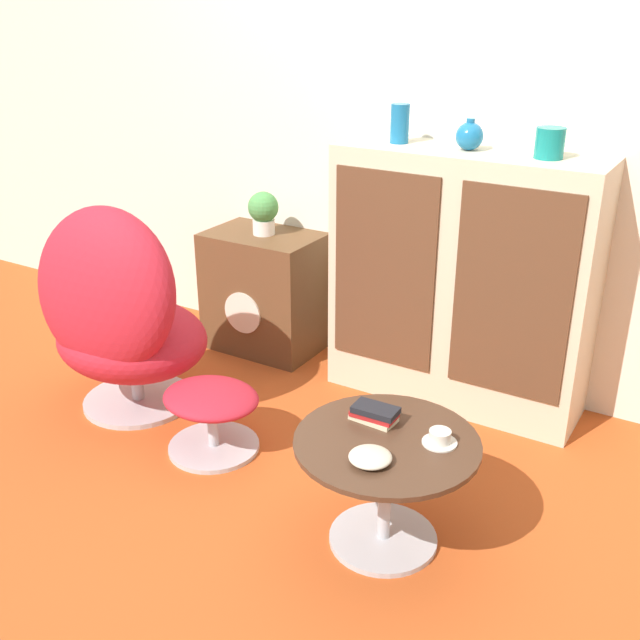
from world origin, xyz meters
TOP-DOWN VIEW (x-y plane):
  - ground_plane at (0.00, 0.00)m, footprint 12.00×12.00m
  - wall_back at (0.00, 1.36)m, footprint 6.40×0.06m
  - sideboard at (0.38, 1.14)m, footprint 1.15×0.39m
  - tv_console at (-0.69, 1.13)m, footprint 0.58×0.40m
  - egg_chair at (-0.84, 0.26)m, footprint 0.75×0.70m
  - ottoman at (-0.30, 0.19)m, footprint 0.41×0.38m
  - coffee_table at (0.57, 0.04)m, footprint 0.62×0.62m
  - vase_leftmost at (0.05, 1.14)m, footprint 0.08×0.08m
  - vase_inner_left at (0.37, 1.14)m, footprint 0.11×0.11m
  - vase_inner_right at (0.70, 1.14)m, footprint 0.11×0.11m
  - potted_plant at (-0.68, 1.13)m, footprint 0.15×0.15m
  - teacup at (0.72, 0.12)m, footprint 0.12×0.12m
  - book_stack at (0.47, 0.13)m, footprint 0.17×0.10m
  - bowl at (0.58, -0.10)m, footprint 0.14×0.14m

SIDE VIEW (x-z plane):
  - ground_plane at x=0.00m, z-range 0.00..0.00m
  - ottoman at x=-0.30m, z-range 0.05..0.34m
  - coffee_table at x=0.57m, z-range 0.08..0.49m
  - tv_console at x=-0.69m, z-range 0.00..0.63m
  - bowl at x=0.58m, z-range 0.41..0.45m
  - teacup at x=0.72m, z-range 0.41..0.45m
  - book_stack at x=0.47m, z-range 0.41..0.47m
  - egg_chair at x=-0.84m, z-range -0.03..0.95m
  - sideboard at x=0.38m, z-range 0.00..1.16m
  - potted_plant at x=-0.68m, z-range 0.64..0.86m
  - vase_inner_left at x=0.37m, z-range 1.15..1.28m
  - vase_inner_right at x=0.70m, z-range 1.16..1.28m
  - vase_leftmost at x=0.05m, z-range 1.16..1.32m
  - wall_back at x=0.00m, z-range 0.00..2.60m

